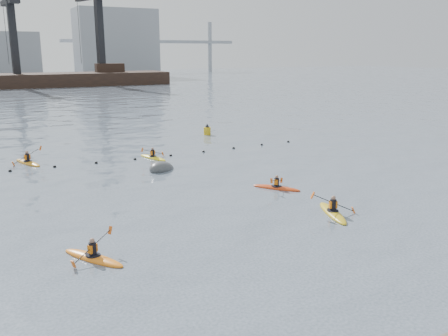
{
  "coord_description": "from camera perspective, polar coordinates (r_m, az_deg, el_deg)",
  "views": [
    {
      "loc": [
        -9.71,
        -13.15,
        8.3
      ],
      "look_at": [
        0.65,
        6.55,
        2.8
      ],
      "focal_mm": 38.0,
      "sensor_mm": 36.0,
      "label": 1
    }
  ],
  "objects": [
    {
      "name": "ground",
      "position": [
        18.33,
        7.97,
        -13.19
      ],
      "size": [
        400.0,
        400.0,
        0.0
      ],
      "primitive_type": "plane",
      "color": "#3B4956",
      "rests_on": "ground"
    },
    {
      "name": "float_line",
      "position": [
        37.77,
        -12.95,
        0.87
      ],
      "size": [
        33.24,
        0.73,
        0.24
      ],
      "color": "black",
      "rests_on": "ground"
    },
    {
      "name": "barge_pier",
      "position": [
        123.67,
        -23.68,
        9.76
      ],
      "size": [
        72.0,
        19.3,
        29.5
      ],
      "color": "black",
      "rests_on": "ground"
    },
    {
      "name": "skyline",
      "position": [
        163.86,
        -24.23,
        13.02
      ],
      "size": [
        141.0,
        28.0,
        22.0
      ],
      "color": "gray",
      "rests_on": "ground"
    },
    {
      "name": "kayaker_0",
      "position": [
        20.47,
        -15.46,
        -10.26
      ],
      "size": [
        2.25,
        3.12,
        1.21
      ],
      "rotation": [
        0.0,
        0.0,
        0.55
      ],
      "color": "orange",
      "rests_on": "ground"
    },
    {
      "name": "kayaker_1",
      "position": [
        25.57,
        12.94,
        -5.18
      ],
      "size": [
        2.36,
        3.57,
        1.39
      ],
      "rotation": [
        0.0,
        0.0,
        -0.36
      ],
      "color": "gold",
      "rests_on": "ground"
    },
    {
      "name": "kayaker_3",
      "position": [
        38.16,
        -8.56,
        1.3
      ],
      "size": [
        2.08,
        3.17,
        1.13
      ],
      "rotation": [
        0.0,
        0.0,
        0.31
      ],
      "color": "yellow",
      "rests_on": "ground"
    },
    {
      "name": "kayaker_4",
      "position": [
        29.58,
        6.33,
        -2.32
      ],
      "size": [
        2.37,
        2.82,
        1.04
      ],
      "rotation": [
        0.0,
        0.0,
        3.8
      ],
      "color": "#C03912",
      "rests_on": "ground"
    },
    {
      "name": "kayaker_5",
      "position": [
        38.96,
        -22.54,
        0.66
      ],
      "size": [
        2.31,
        3.51,
        1.33
      ],
      "rotation": [
        0.0,
        0.0,
        0.36
      ],
      "color": "orange",
      "rests_on": "ground"
    },
    {
      "name": "mooring_buoy",
      "position": [
        34.45,
        -7.49,
        -0.19
      ],
      "size": [
        2.96,
        2.75,
        1.7
      ],
      "primitive_type": "ellipsoid",
      "rotation": [
        0.0,
        0.21,
        0.66
      ],
      "color": "#3D3F42",
      "rests_on": "ground"
    },
    {
      "name": "nav_buoy",
      "position": [
        48.5,
        -2.04,
        4.49
      ],
      "size": [
        0.72,
        0.72,
        1.31
      ],
      "color": "gold",
      "rests_on": "ground"
    }
  ]
}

